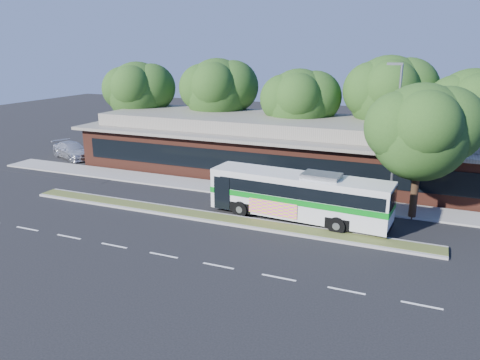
{
  "coord_description": "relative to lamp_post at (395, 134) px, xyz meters",
  "views": [
    {
      "loc": [
        11.75,
        -23.1,
        9.95
      ],
      "look_at": [
        0.92,
        2.55,
        2.0
      ],
      "focal_mm": 35.0,
      "sensor_mm": 36.0,
      "label": 1
    }
  ],
  "objects": [
    {
      "name": "tree_bg_b",
      "position": [
        -16.13,
        10.14,
        1.24
      ],
      "size": [
        6.69,
        6.0,
        9.0
      ],
      "color": "black",
      "rests_on": "ground"
    },
    {
      "name": "plaza_building",
      "position": [
        -9.56,
        6.99,
        -2.77
      ],
      "size": [
        33.2,
        11.2,
        4.45
      ],
      "color": "#4F2419",
      "rests_on": "ground"
    },
    {
      "name": "sedan",
      "position": [
        -28.56,
        3.81,
        -4.16
      ],
      "size": [
        5.5,
        3.89,
        1.48
      ],
      "primitive_type": "imported",
      "rotation": [
        0.0,
        0.0,
        1.17
      ],
      "color": "silver",
      "rests_on": "ground"
    },
    {
      "name": "median_strip",
      "position": [
        -9.56,
        -5.4,
        -4.83
      ],
      "size": [
        26.0,
        1.1,
        0.15
      ],
      "primitive_type": "cube",
      "color": "#525A26",
      "rests_on": "ground"
    },
    {
      "name": "ground",
      "position": [
        -9.56,
        -6.0,
        -4.9
      ],
      "size": [
        120.0,
        120.0,
        0.0
      ],
      "primitive_type": "plane",
      "color": "black",
      "rests_on": "ground"
    },
    {
      "name": "sidewalk_tree",
      "position": [
        1.84,
        -0.55,
        0.47
      ],
      "size": [
        6.27,
        5.62,
        8.05
      ],
      "color": "black",
      "rests_on": "ground"
    },
    {
      "name": "transit_bus",
      "position": [
        -4.78,
        -3.61,
        -3.22
      ],
      "size": [
        10.89,
        3.11,
        3.02
      ],
      "rotation": [
        0.0,
        0.0,
        -0.07
      ],
      "color": "silver",
      "rests_on": "ground"
    },
    {
      "name": "tree_bg_c",
      "position": [
        -8.16,
        9.13,
        0.69
      ],
      "size": [
        6.24,
        5.6,
        8.26
      ],
      "color": "black",
      "rests_on": "ground"
    },
    {
      "name": "parking_lot",
      "position": [
        -27.56,
        4.0,
        -4.9
      ],
      "size": [
        14.0,
        12.0,
        0.01
      ],
      "primitive_type": "cube",
      "color": "black",
      "rests_on": "ground"
    },
    {
      "name": "tree_bg_d",
      "position": [
        -1.12,
        10.15,
        1.52
      ],
      "size": [
        6.91,
        6.2,
        9.37
      ],
      "color": "black",
      "rests_on": "ground"
    },
    {
      "name": "sidewalk",
      "position": [
        -9.56,
        0.4,
        -4.84
      ],
      "size": [
        44.0,
        2.6,
        0.12
      ],
      "primitive_type": "cube",
      "color": "gray",
      "rests_on": "ground"
    },
    {
      "name": "lamp_post",
      "position": [
        0.0,
        0.0,
        0.0
      ],
      "size": [
        0.93,
        0.18,
        9.07
      ],
      "color": "slate",
      "rests_on": "ground"
    },
    {
      "name": "tree_bg_a",
      "position": [
        -24.15,
        9.14,
        0.97
      ],
      "size": [
        6.47,
        5.8,
        8.63
      ],
      "color": "black",
      "rests_on": "ground"
    },
    {
      "name": "tree_bg_e",
      "position": [
        4.85,
        9.14,
        0.84
      ],
      "size": [
        6.47,
        5.8,
        8.5
      ],
      "color": "black",
      "rests_on": "ground"
    }
  ]
}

